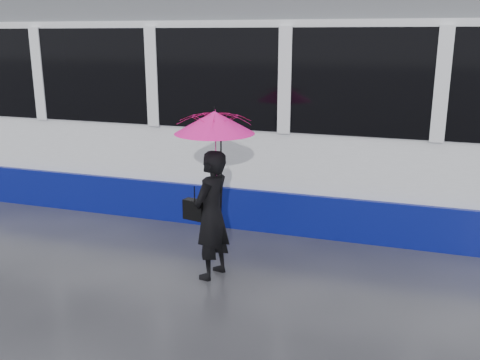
% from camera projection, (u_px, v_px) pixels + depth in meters
% --- Properties ---
extents(ground, '(90.00, 90.00, 0.00)m').
position_uv_depth(ground, '(172.00, 256.00, 7.00)').
color(ground, '#28292D').
rests_on(ground, ground).
extents(rails, '(34.00, 1.51, 0.02)m').
position_uv_depth(rails, '(234.00, 201.00, 9.29)').
color(rails, '#3F3D38').
rests_on(rails, ground).
extents(tram, '(26.00, 2.56, 3.35)m').
position_uv_depth(tram, '(472.00, 118.00, 7.75)').
color(tram, white).
rests_on(tram, ground).
extents(woman, '(0.49, 0.63, 1.54)m').
position_uv_depth(woman, '(212.00, 215.00, 6.24)').
color(woman, black).
rests_on(woman, ground).
extents(umbrella, '(1.09, 1.09, 1.04)m').
position_uv_depth(umbrella, '(215.00, 138.00, 5.98)').
color(umbrella, '#FF154E').
rests_on(umbrella, ground).
extents(handbag, '(0.30, 0.18, 0.42)m').
position_uv_depth(handbag, '(195.00, 210.00, 6.31)').
color(handbag, black).
rests_on(handbag, ground).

